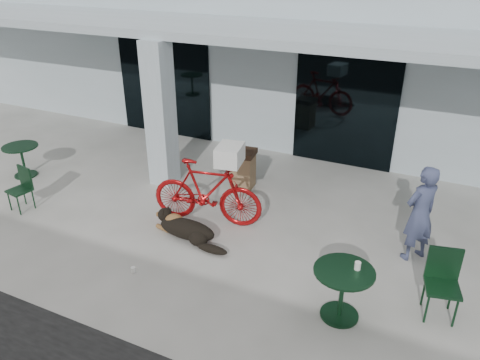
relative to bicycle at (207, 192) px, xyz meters
The scene contains 17 objects.
ground 1.36m from the bicycle, 100.20° to the right, with size 80.00×80.00×0.00m, color #BCB8B1.
building 7.49m from the bicycle, 91.67° to the left, with size 22.00×7.00×4.50m, color silver.
storefront_glass_left 5.15m from the bicycle, 131.97° to the left, with size 2.80×0.06×2.70m, color black.
storefront_glass_right 4.17m from the bicycle, 67.31° to the left, with size 2.40×0.06×2.70m, color black.
column 2.24m from the bicycle, 146.96° to the left, with size 0.50×0.50×3.12m, color silver.
overhang 3.54m from the bicycle, 95.05° to the left, with size 22.00×2.80×0.18m, color silver.
bicycle is the anchor object (origin of this frame).
laundry_basket 0.92m from the bicycle, 10.62° to the left, with size 0.58×0.43×0.34m, color white.
dog 0.80m from the bicycle, 93.90° to the right, with size 1.27×0.42×0.42m, color black, non-canonical shape.
cup_near_dog 2.03m from the bicycle, 99.51° to the right, with size 0.08×0.08×0.09m, color white.
cafe_table_near 4.82m from the bicycle, behind, with size 0.78×0.78×0.73m, color #11321C, non-canonical shape.
cafe_chair_near 3.79m from the bicycle, 161.66° to the right, with size 0.40×0.43×0.88m, color #11321C, non-canonical shape.
cafe_table_far 3.31m from the bicycle, 26.51° to the right, with size 0.84×0.84×0.79m, color #11321C, non-canonical shape.
cafe_chair_far_a 4.29m from the bicycle, 11.71° to the right, with size 0.46×0.50×1.02m, color #11321C, non-canonical shape.
person 3.74m from the bicycle, ahead, with size 0.62×0.40×1.69m, color #3E4568.
cup_on_table 3.40m from the bicycle, 23.86° to the right, with size 0.09×0.09×0.12m, color white.
trash_receptacle 1.63m from the bicycle, 90.48° to the left, with size 0.51×0.51×0.87m, color brown, non-canonical shape.
Camera 1 is at (4.09, -5.54, 4.68)m, focal length 35.00 mm.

